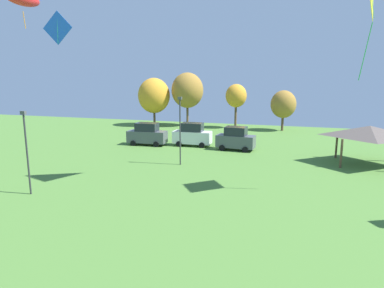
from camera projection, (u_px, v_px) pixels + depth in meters
The scene contains 11 objects.
kite_flying_4 at pixel (58, 28), 35.62m from camera, with size 3.47×0.25×3.47m.
parked_car_leftmost at pixel (147, 134), 40.14m from camera, with size 4.64×2.13×2.63m.
parked_car_second_from_left at pixel (192, 135), 39.64m from camera, with size 4.46×2.07×2.70m.
parked_car_third_from_left at pixel (236, 139), 37.38m from camera, with size 4.26×2.24×2.58m.
park_pavilion at pixel (370, 131), 30.84m from camera, with size 6.35×5.24×3.60m.
light_post_0 at pixel (27, 148), 22.92m from camera, with size 0.36×0.20×5.73m.
light_post_2 at pixel (180, 127), 30.73m from camera, with size 0.36×0.20×6.18m.
treeline_tree_0 at pixel (154, 96), 55.63m from camera, with size 5.17×5.17×7.74m.
treeline_tree_1 at pixel (187, 90), 55.02m from camera, with size 5.14×5.14×8.59m.
treeline_tree_2 at pixel (236, 96), 52.79m from camera, with size 3.25×3.25×6.82m.
treeline_tree_3 at pixel (283, 104), 50.35m from camera, with size 3.70×3.70×5.97m.
Camera 1 is at (4.48, 2.59, 7.96)m, focal length 32.00 mm.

